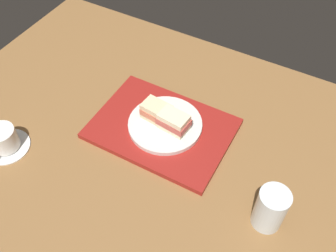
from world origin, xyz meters
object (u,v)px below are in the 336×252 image
coffee_cup (4,140)px  sandwich_far (157,112)px  drinking_glass (270,209)px  sandwich_plate (165,124)px  sandwich_near (174,122)px

coffee_cup → sandwich_far: bearing=-139.9°
drinking_glass → sandwich_plate: bearing=-20.6°
sandwich_near → coffee_cup: size_ratio=0.71×
sandwich_plate → sandwich_far: size_ratio=2.48×
sandwich_near → sandwich_far: bearing=-8.9°
sandwich_plate → sandwich_far: sandwich_far is taller
sandwich_plate → sandwich_far: bearing=-8.9°
sandwich_far → sandwich_plate: bearing=171.1°
sandwich_near → coffee_cup: (37.39, 25.69, -2.44)cm
sandwich_far → coffee_cup: size_ratio=0.66×
sandwich_plate → sandwich_far: (2.89, -0.45, 3.21)cm
sandwich_plate → sandwich_near: bearing=171.1°
sandwich_far → drinking_glass: 39.29cm
sandwich_near → drinking_glass: bearing=158.4°
sandwich_near → coffee_cup: 45.44cm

